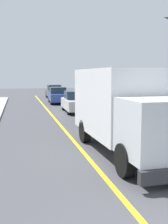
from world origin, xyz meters
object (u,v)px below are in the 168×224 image
(parked_car_near, at_px, (101,111))
(parked_van_across, at_px, (164,116))
(parked_car_far, at_px, (58,96))
(box_truck, at_px, (125,107))
(parked_car_furthest, at_px, (54,92))
(parked_car_mid, at_px, (76,102))

(parked_car_near, distance_m, parked_van_across, 3.90)
(parked_car_near, height_order, parked_car_far, same)
(box_truck, bearing_deg, parked_car_furthest, 88.83)
(parked_car_far, xyz_separation_m, parked_van_across, (3.54, -15.95, 0.00))
(parked_car_far, bearing_deg, parked_car_mid, -86.91)
(parked_car_far, distance_m, parked_car_furthest, 6.68)
(parked_car_furthest, bearing_deg, parked_car_far, -93.70)
(box_truck, relative_size, parked_van_across, 1.63)
(parked_car_near, xyz_separation_m, parked_car_far, (-0.87, 13.11, 0.00))
(parked_van_across, bearing_deg, parked_car_near, 133.20)
(parked_car_far, bearing_deg, parked_van_across, -77.49)
(parked_van_across, bearing_deg, parked_car_mid, 110.35)
(parked_car_far, bearing_deg, parked_car_near, -86.21)
(box_truck, xyz_separation_m, parked_car_mid, (0.51, 12.15, -0.97))
(parked_car_mid, xyz_separation_m, parked_car_far, (-0.40, 7.50, 0.00))
(parked_car_furthest, bearing_deg, parked_car_mid, -90.11)
(parked_car_mid, distance_m, parked_car_far, 7.51)
(parked_car_mid, relative_size, parked_car_furthest, 1.00)
(box_truck, relative_size, parked_car_furthest, 1.64)
(parked_car_furthest, bearing_deg, parked_van_across, -82.17)
(box_truck, xyz_separation_m, parked_van_across, (3.65, 3.69, -0.97))
(parked_car_mid, distance_m, parked_van_across, 9.02)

